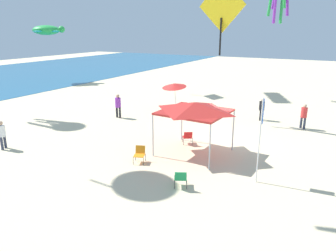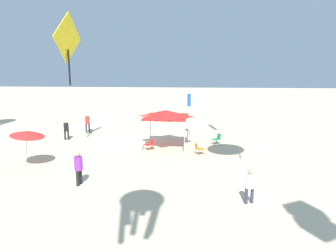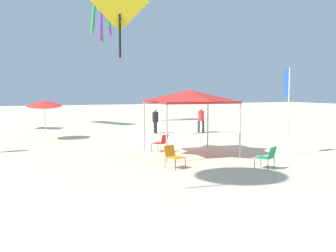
{
  "view_description": "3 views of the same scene",
  "coord_description": "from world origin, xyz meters",
  "px_view_note": "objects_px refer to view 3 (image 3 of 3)",
  "views": [
    {
      "loc": [
        -17.24,
        -5.9,
        6.52
      ],
      "look_at": [
        -2.73,
        1.99,
        1.52
      ],
      "focal_mm": 34.32,
      "sensor_mm": 36.0,
      "label": 1
    },
    {
      "loc": [
        -4.01,
        24.28,
        6.3
      ],
      "look_at": [
        -2.2,
        -0.25,
        1.44
      ],
      "focal_mm": 34.06,
      "sensor_mm": 36.0,
      "label": 2
    },
    {
      "loc": [
        -17.01,
        8.18,
        2.8
      ],
      "look_at": [
        -2.79,
        2.06,
        1.37
      ],
      "focal_mm": 40.42,
      "sensor_mm": 36.0,
      "label": 3
    }
  ],
  "objects_px": {
    "beach_umbrella": "(44,103)",
    "person_far_stroller": "(201,118)",
    "folding_chair_facing_ocean": "(173,155)",
    "folding_chair_right_of_tent": "(162,142)",
    "banner_flag": "(288,103)",
    "kite_diamond_yellow": "(120,4)",
    "canopy_tent": "(190,97)",
    "person_near_umbrella": "(155,119)",
    "folding_chair_near_cooler": "(268,156)"
  },
  "relations": [
    {
      "from": "canopy_tent",
      "to": "person_near_umbrella",
      "type": "bearing_deg",
      "value": -11.26
    },
    {
      "from": "canopy_tent",
      "to": "folding_chair_facing_ocean",
      "type": "xyz_separation_m",
      "value": [
        -2.45,
        1.91,
        -2.08
      ]
    },
    {
      "from": "folding_chair_near_cooler",
      "to": "folding_chair_facing_ocean",
      "type": "bearing_deg",
      "value": -52.83
    },
    {
      "from": "banner_flag",
      "to": "person_near_umbrella",
      "type": "height_order",
      "value": "banner_flag"
    },
    {
      "from": "person_near_umbrella",
      "to": "kite_diamond_yellow",
      "type": "relative_size",
      "value": 0.33
    },
    {
      "from": "person_near_umbrella",
      "to": "person_far_stroller",
      "type": "xyz_separation_m",
      "value": [
        -0.82,
        -2.99,
        0.04
      ]
    },
    {
      "from": "folding_chair_facing_ocean",
      "to": "person_far_stroller",
      "type": "height_order",
      "value": "person_far_stroller"
    },
    {
      "from": "folding_chair_right_of_tent",
      "to": "kite_diamond_yellow",
      "type": "xyz_separation_m",
      "value": [
        5.69,
        0.28,
        7.37
      ]
    },
    {
      "from": "canopy_tent",
      "to": "person_far_stroller",
      "type": "height_order",
      "value": "canopy_tent"
    },
    {
      "from": "folding_chair_facing_ocean",
      "to": "folding_chair_right_of_tent",
      "type": "xyz_separation_m",
      "value": [
        3.57,
        -1.02,
        0.0
      ]
    },
    {
      "from": "folding_chair_near_cooler",
      "to": "person_near_umbrella",
      "type": "distance_m",
      "value": 12.45
    },
    {
      "from": "folding_chair_right_of_tent",
      "to": "person_far_stroller",
      "type": "relative_size",
      "value": 0.47
    },
    {
      "from": "folding_chair_near_cooler",
      "to": "banner_flag",
      "type": "bearing_deg",
      "value": -168.37
    },
    {
      "from": "person_near_umbrella",
      "to": "person_far_stroller",
      "type": "height_order",
      "value": "person_far_stroller"
    },
    {
      "from": "canopy_tent",
      "to": "banner_flag",
      "type": "xyz_separation_m",
      "value": [
        -1.81,
        -3.87,
        -0.25
      ]
    },
    {
      "from": "folding_chair_facing_ocean",
      "to": "person_near_umbrella",
      "type": "relative_size",
      "value": 0.49
    },
    {
      "from": "beach_umbrella",
      "to": "folding_chair_facing_ocean",
      "type": "relative_size",
      "value": 2.99
    },
    {
      "from": "folding_chair_facing_ocean",
      "to": "kite_diamond_yellow",
      "type": "xyz_separation_m",
      "value": [
        9.25,
        -0.73,
        7.37
      ]
    },
    {
      "from": "beach_umbrella",
      "to": "kite_diamond_yellow",
      "type": "relative_size",
      "value": 0.48
    },
    {
      "from": "beach_umbrella",
      "to": "kite_diamond_yellow",
      "type": "distance_m",
      "value": 7.21
    },
    {
      "from": "folding_chair_facing_ocean",
      "to": "kite_diamond_yellow",
      "type": "height_order",
      "value": "kite_diamond_yellow"
    },
    {
      "from": "canopy_tent",
      "to": "person_far_stroller",
      "type": "distance_m",
      "value": 9.1
    },
    {
      "from": "folding_chair_facing_ocean",
      "to": "folding_chair_right_of_tent",
      "type": "bearing_deg",
      "value": 52.81
    },
    {
      "from": "canopy_tent",
      "to": "person_near_umbrella",
      "type": "height_order",
      "value": "canopy_tent"
    },
    {
      "from": "person_near_umbrella",
      "to": "kite_diamond_yellow",
      "type": "height_order",
      "value": "kite_diamond_yellow"
    },
    {
      "from": "canopy_tent",
      "to": "banner_flag",
      "type": "height_order",
      "value": "banner_flag"
    },
    {
      "from": "person_far_stroller",
      "to": "beach_umbrella",
      "type": "bearing_deg",
      "value": 37.63
    },
    {
      "from": "person_near_umbrella",
      "to": "person_far_stroller",
      "type": "bearing_deg",
      "value": -99.2
    },
    {
      "from": "canopy_tent",
      "to": "person_far_stroller",
      "type": "xyz_separation_m",
      "value": [
        7.66,
        -4.68,
        -1.54
      ]
    },
    {
      "from": "folding_chair_near_cooler",
      "to": "banner_flag",
      "type": "relative_size",
      "value": 0.21
    },
    {
      "from": "folding_chair_near_cooler",
      "to": "kite_diamond_yellow",
      "type": "xyz_separation_m",
      "value": [
        10.76,
        2.34,
        7.37
      ]
    },
    {
      "from": "banner_flag",
      "to": "folding_chair_right_of_tent",
      "type": "bearing_deg",
      "value": 58.46
    },
    {
      "from": "canopy_tent",
      "to": "person_far_stroller",
      "type": "relative_size",
      "value": 2.03
    },
    {
      "from": "folding_chair_near_cooler",
      "to": "banner_flag",
      "type": "xyz_separation_m",
      "value": [
        2.15,
        -2.71,
        1.83
      ]
    },
    {
      "from": "banner_flag",
      "to": "person_far_stroller",
      "type": "bearing_deg",
      "value": -4.88
    },
    {
      "from": "folding_chair_near_cooler",
      "to": "person_far_stroller",
      "type": "xyz_separation_m",
      "value": [
        11.61,
        -3.52,
        0.54
      ]
    },
    {
      "from": "folding_chair_facing_ocean",
      "to": "person_far_stroller",
      "type": "xyz_separation_m",
      "value": [
        10.11,
        -6.59,
        0.54
      ]
    },
    {
      "from": "person_near_umbrella",
      "to": "kite_diamond_yellow",
      "type": "xyz_separation_m",
      "value": [
        -1.67,
        2.86,
        6.87
      ]
    },
    {
      "from": "person_far_stroller",
      "to": "banner_flag",
      "type": "bearing_deg",
      "value": 124.76
    },
    {
      "from": "banner_flag",
      "to": "kite_diamond_yellow",
      "type": "height_order",
      "value": "kite_diamond_yellow"
    },
    {
      "from": "kite_diamond_yellow",
      "to": "person_near_umbrella",
      "type": "bearing_deg",
      "value": -133.9
    },
    {
      "from": "person_near_umbrella",
      "to": "folding_chair_near_cooler",
      "type": "bearing_deg",
      "value": -176.32
    },
    {
      "from": "folding_chair_right_of_tent",
      "to": "person_far_stroller",
      "type": "distance_m",
      "value": 8.61
    },
    {
      "from": "person_far_stroller",
      "to": "folding_chair_near_cooler",
      "type": "bearing_deg",
      "value": 112.77
    },
    {
      "from": "folding_chair_facing_ocean",
      "to": "folding_chair_right_of_tent",
      "type": "relative_size",
      "value": 1.0
    },
    {
      "from": "banner_flag",
      "to": "kite_diamond_yellow",
      "type": "bearing_deg",
      "value": 30.38
    },
    {
      "from": "folding_chair_near_cooler",
      "to": "kite_diamond_yellow",
      "type": "distance_m",
      "value": 13.25
    },
    {
      "from": "beach_umbrella",
      "to": "person_far_stroller",
      "type": "height_order",
      "value": "beach_umbrella"
    },
    {
      "from": "folding_chair_near_cooler",
      "to": "banner_flag",
      "type": "distance_m",
      "value": 3.91
    },
    {
      "from": "folding_chair_right_of_tent",
      "to": "person_near_umbrella",
      "type": "height_order",
      "value": "person_near_umbrella"
    }
  ]
}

